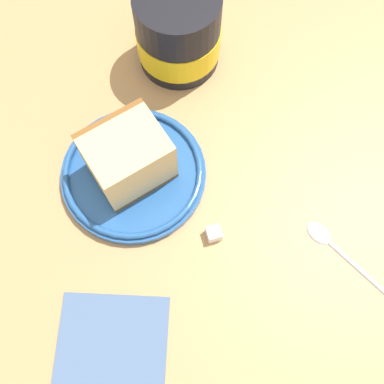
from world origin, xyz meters
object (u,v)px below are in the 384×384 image
cake_slice (128,157)px  sugar_cube (214,233)px  tea_mug (178,32)px  folded_napkin (112,342)px  small_plate (134,173)px  teaspoon (335,246)px

cake_slice → sugar_cube: cake_slice is taller
cake_slice → sugar_cube: 12.23cm
tea_mug → sugar_cube: (-0.09, -23.77, -3.92)cm
folded_napkin → small_plate: bearing=75.7°
tea_mug → cake_slice: bearing=-117.3°
small_plate → sugar_cube: bearing=-48.0°
tea_mug → teaspoon: tea_mug is taller
tea_mug → teaspoon: 30.29cm
small_plate → tea_mug: tea_mug is taller
cake_slice → tea_mug: (7.79, 15.08, 0.09)cm
teaspoon → sugar_cube: size_ratio=7.38×
small_plate → teaspoon: size_ratio=1.46×
small_plate → tea_mug: 17.57cm
tea_mug → folded_napkin: size_ratio=1.15×
teaspoon → sugar_cube: (-12.54, 3.50, 0.41)cm
cake_slice → sugar_cube: size_ratio=6.65×
sugar_cube → folded_napkin: bearing=-142.9°
cake_slice → sugar_cube: bearing=-48.4°
small_plate → cake_slice: 3.73cm
folded_napkin → cake_slice: bearing=76.3°
cake_slice → sugar_cube: (7.71, -8.68, -3.83)cm
teaspoon → folded_napkin: size_ratio=1.02×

